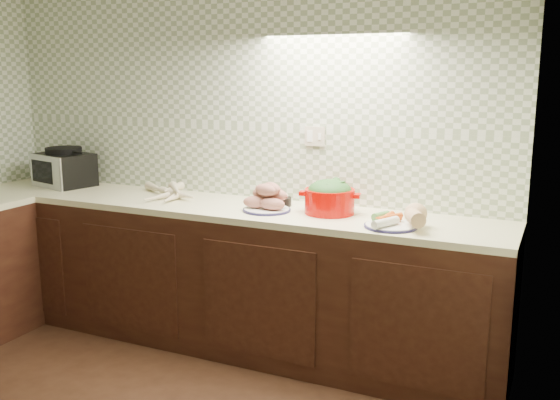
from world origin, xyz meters
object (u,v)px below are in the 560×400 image
at_px(parsnip_pile, 164,192).
at_px(toaster_oven, 64,168).
at_px(veg_plate, 402,218).
at_px(onion_bowl, 279,199).
at_px(dutch_oven, 330,197).
at_px(sweet_potato_plate, 268,200).

bearing_deg(parsnip_pile, toaster_oven, 176.44).
relative_size(parsnip_pile, veg_plate, 1.22).
xyz_separation_m(parsnip_pile, veg_plate, (1.62, -0.13, 0.01)).
relative_size(onion_bowl, dutch_oven, 0.40).
distance_m(onion_bowl, veg_plate, 0.84).
bearing_deg(sweet_potato_plate, veg_plate, -4.07).
bearing_deg(onion_bowl, parsnip_pile, -174.10).
bearing_deg(parsnip_pile, sweet_potato_plate, -5.48).
bearing_deg(parsnip_pile, veg_plate, -4.77).
height_order(toaster_oven, onion_bowl, toaster_oven).
relative_size(onion_bowl, veg_plate, 0.40).
bearing_deg(veg_plate, onion_bowl, 165.08).
height_order(sweet_potato_plate, dutch_oven, dutch_oven).
xyz_separation_m(parsnip_pile, sweet_potato_plate, (0.80, -0.08, 0.03)).
distance_m(sweet_potato_plate, dutch_oven, 0.37).
height_order(onion_bowl, veg_plate, veg_plate).
xyz_separation_m(onion_bowl, dutch_oven, (0.35, -0.07, 0.06)).
bearing_deg(sweet_potato_plate, dutch_oven, 13.39).
xyz_separation_m(toaster_oven, dutch_oven, (2.05, -0.05, -0.03)).
distance_m(sweet_potato_plate, onion_bowl, 0.16).
relative_size(parsnip_pile, sweet_potato_plate, 1.53).
xyz_separation_m(sweet_potato_plate, dutch_oven, (0.36, 0.09, 0.03)).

